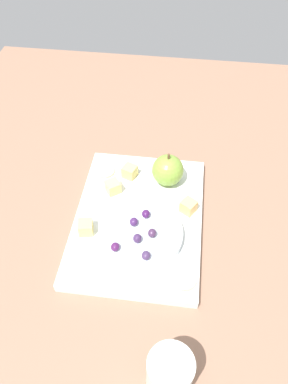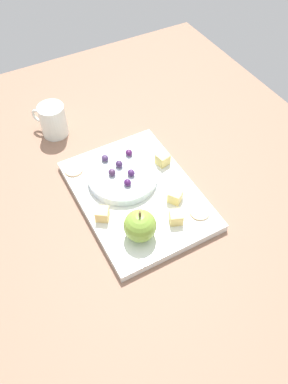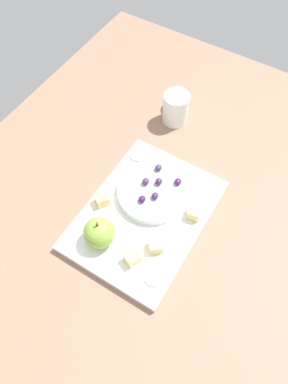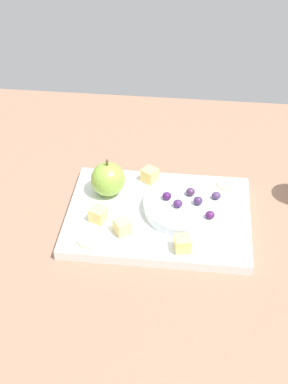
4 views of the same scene
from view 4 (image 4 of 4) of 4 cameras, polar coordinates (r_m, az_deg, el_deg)
table at (r=106.44cm, az=0.61°, el=-4.86°), size 131.13×103.49×4.78cm
platter at (r=106.25cm, az=1.51°, el=-2.52°), size 34.88×25.54×1.97cm
serving_dish at (r=105.64cm, az=4.32°, el=-1.48°), size 16.19×16.19×2.05cm
apple_whole at (r=108.35cm, az=-3.75°, el=1.33°), size 6.83×6.83×6.83cm
apple_stem at (r=105.98cm, az=-3.84°, el=3.06°), size 0.50×0.50×1.20cm
cheese_cube_0 at (r=103.31cm, az=-4.75°, el=-2.34°), size 3.60×3.60×2.76cm
cheese_cube_1 at (r=100.51cm, az=-2.23°, el=-3.59°), size 3.86×3.86×2.76cm
cheese_cube_2 at (r=97.34cm, az=4.02°, el=-5.38°), size 3.25×3.25×2.76cm
cheese_cube_3 at (r=112.63cm, az=0.60°, el=1.77°), size 3.83×3.83×2.76cm
cracker_0 at (r=113.44cm, az=8.65°, el=0.82°), size 4.41×4.41×0.40cm
cracker_1 at (r=100.04cm, az=-5.63°, el=-4.96°), size 4.41×4.41×0.40cm
grape_0 at (r=105.98cm, az=7.48°, el=-0.37°), size 1.78×1.60×1.45cm
grape_1 at (r=104.22cm, az=5.62°, el=-0.90°), size 1.78×1.60×1.65cm
grape_2 at (r=105.02cm, az=2.38°, el=-0.41°), size 1.78×1.60×1.54cm
grape_3 at (r=103.34cm, az=3.53°, el=-1.20°), size 1.78×1.60×1.56cm
grape_4 at (r=101.83cm, az=6.85°, el=-2.19°), size 1.78×1.60×1.45cm
grape_5 at (r=106.24cm, az=4.83°, el=0.02°), size 1.78×1.60×1.61cm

